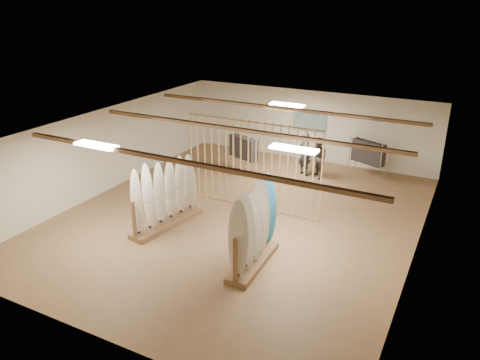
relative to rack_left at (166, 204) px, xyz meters
The scene contains 16 objects.
floor 2.30m from the rack_left, 42.45° to the left, with size 12.00×12.00×0.00m, color #996E4A.
ceiling 3.05m from the rack_left, 42.45° to the left, with size 12.00×12.00×0.00m, color gray.
wall_back 7.69m from the rack_left, 77.79° to the left, with size 12.00×12.00×0.00m, color white.
wall_front 4.85m from the rack_left, 70.28° to the right, with size 12.00×12.00×0.00m, color white.
wall_left 3.76m from the rack_left, 156.34° to the left, with size 12.00×12.00×0.00m, color white.
wall_right 6.82m from the rack_left, 12.61° to the left, with size 12.00×12.00×0.00m, color white.
ceiling_slats 2.99m from the rack_left, 42.45° to the left, with size 9.50×6.12×0.10m, color brown.
light_panels 3.01m from the rack_left, 42.45° to the left, with size 1.20×0.35×0.06m, color white.
bamboo_partition 2.89m from the rack_left, 54.63° to the left, with size 4.45×0.05×2.78m.
poster 7.69m from the rack_left, 77.75° to the left, with size 1.40×0.03×0.90m, color teal.
rack_left is the anchor object (origin of this frame).
rack_right 3.23m from the rack_left, 13.40° to the right, with size 0.67×2.19×2.06m.
clothing_rack_a 5.04m from the rack_left, 90.86° to the left, with size 1.29×0.78×1.44m.
clothing_rack_b 7.83m from the rack_left, 57.59° to the left, with size 1.29×0.80×1.45m.
shopper_a 6.13m from the rack_left, 70.03° to the left, with size 0.67×0.45×1.83m, color #26282E.
shopper_b 6.21m from the rack_left, 64.93° to the left, with size 0.83×0.65×1.72m, color #3A322C.
Camera 1 is at (5.84, -11.27, 6.25)m, focal length 35.00 mm.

